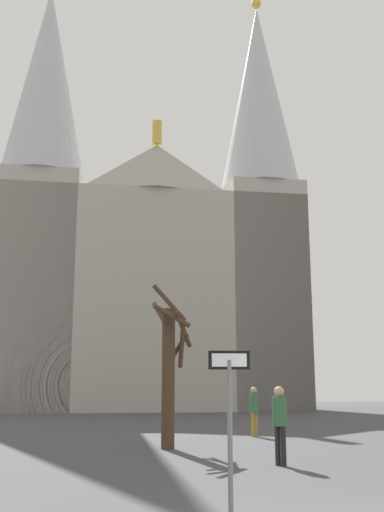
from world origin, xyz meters
name	(u,v)px	position (x,y,z in m)	size (l,w,h in m)	color
cathedral	(151,262)	(-2.32, 38.71, 10.84)	(22.62, 13.34, 32.55)	#ADA89E
one_way_arrow_sign	(230,409)	(-1.67, 1.76, 1.40)	(0.59, 0.07, 2.21)	slate
bare_tree	(169,368)	(-2.11, 10.68, 2.20)	(1.19, 1.28, 4.54)	#473323
pedestrian_walking	(280,417)	(0.18, 6.91, 1.03)	(0.32, 0.32, 1.70)	black
pedestrian_standing	(254,406)	(1.02, 14.73, 1.01)	(0.32, 0.32, 1.67)	olive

